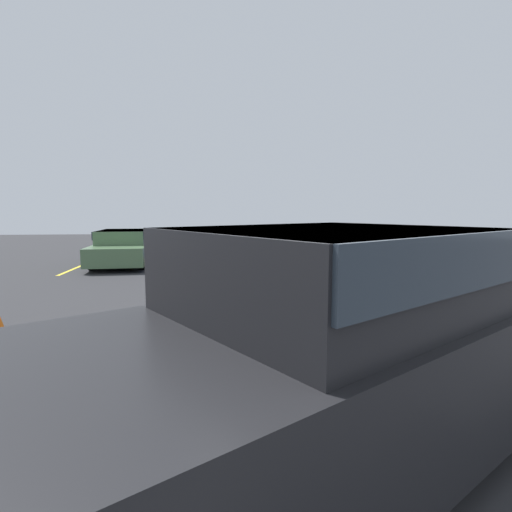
# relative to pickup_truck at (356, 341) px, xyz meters

# --- Properties ---
(ground_plane) EXTENTS (60.00, 60.00, 0.00)m
(ground_plane) POSITION_rel_pickup_truck_xyz_m (0.05, 0.59, -0.92)
(ground_plane) COLOR #2D2D30
(stall_stripe_a) EXTENTS (0.12, 4.51, 0.01)m
(stall_stripe_a) POSITION_rel_pickup_truck_xyz_m (-5.79, 11.61, -0.92)
(stall_stripe_a) COLOR yellow
(stall_stripe_a) RESTS_ON ground_plane
(stall_stripe_b) EXTENTS (0.12, 4.51, 0.01)m
(stall_stripe_b) POSITION_rel_pickup_truck_xyz_m (-3.13, 11.61, -0.92)
(stall_stripe_b) COLOR yellow
(stall_stripe_b) RESTS_ON ground_plane
(stall_stripe_c) EXTENTS (0.12, 4.51, 0.01)m
(stall_stripe_c) POSITION_rel_pickup_truck_xyz_m (-0.47, 11.61, -0.92)
(stall_stripe_c) COLOR yellow
(stall_stripe_c) RESTS_ON ground_plane
(stall_stripe_d) EXTENTS (0.12, 4.51, 0.01)m
(stall_stripe_d) POSITION_rel_pickup_truck_xyz_m (2.20, 11.61, -0.92)
(stall_stripe_d) COLOR yellow
(stall_stripe_d) RESTS_ON ground_plane
(stall_stripe_e) EXTENTS (0.12, 4.51, 0.01)m
(stall_stripe_e) POSITION_rel_pickup_truck_xyz_m (4.86, 11.61, -0.92)
(stall_stripe_e) COLOR yellow
(stall_stripe_e) RESTS_ON ground_plane
(pickup_truck) EXTENTS (6.05, 4.81, 1.83)m
(pickup_truck) POSITION_rel_pickup_truck_xyz_m (0.00, 0.00, 0.00)
(pickup_truck) COLOR black
(pickup_truck) RESTS_ON ground_plane
(parked_sedan_a) EXTENTS (2.06, 4.49, 1.24)m
(parked_sedan_a) POSITION_rel_pickup_truck_xyz_m (-4.34, 11.73, -0.26)
(parked_sedan_a) COLOR #4C6B47
(parked_sedan_a) RESTS_ON ground_plane
(parked_sedan_b) EXTENTS (1.95, 4.35, 1.26)m
(parked_sedan_b) POSITION_rel_pickup_truck_xyz_m (-1.92, 11.85, -0.25)
(parked_sedan_b) COLOR navy
(parked_sedan_b) RESTS_ON ground_plane
(parked_sedan_c) EXTENTS (1.86, 4.78, 1.29)m
(parked_sedan_c) POSITION_rel_pickup_truck_xyz_m (0.72, 11.68, -0.23)
(parked_sedan_c) COLOR gray
(parked_sedan_c) RESTS_ON ground_plane
(parked_sedan_d) EXTENTS (1.90, 4.33, 1.16)m
(parked_sedan_d) POSITION_rel_pickup_truck_xyz_m (3.52, 11.56, -0.30)
(parked_sedan_d) COLOR navy
(parked_sedan_d) RESTS_ON ground_plane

